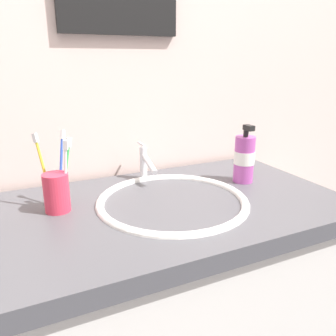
# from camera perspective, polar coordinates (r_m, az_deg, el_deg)

# --- Properties ---
(tiled_wall_back) EXTENTS (2.23, 0.04, 2.40)m
(tiled_wall_back) POSITION_cam_1_polar(r_m,az_deg,el_deg) (1.16, -8.21, 15.96)
(tiled_wall_back) COLOR beige
(tiled_wall_back) RESTS_ON ground
(vanity_counter) EXTENTS (1.03, 0.56, 0.85)m
(vanity_counter) POSITION_cam_1_polar(r_m,az_deg,el_deg) (1.18, -1.21, -25.29)
(vanity_counter) COLOR silver
(vanity_counter) RESTS_ON ground
(sink_basin) EXTENTS (0.42, 0.42, 0.11)m
(sink_basin) POSITION_cam_1_polar(r_m,az_deg,el_deg) (0.97, 0.76, -7.62)
(sink_basin) COLOR white
(sink_basin) RESTS_ON vanity_counter
(faucet) EXTENTS (0.02, 0.14, 0.12)m
(faucet) POSITION_cam_1_polar(r_m,az_deg,el_deg) (1.11, -3.83, 0.94)
(faucet) COLOR silver
(faucet) RESTS_ON sink_basin
(toothbrush_cup) EXTENTS (0.07, 0.07, 0.10)m
(toothbrush_cup) POSITION_cam_1_polar(r_m,az_deg,el_deg) (0.93, -18.06, -3.92)
(toothbrush_cup) COLOR #D8334C
(toothbrush_cup) RESTS_ON vanity_counter
(toothbrush_green) EXTENTS (0.05, 0.01, 0.19)m
(toothbrush_green) POSITION_cam_1_polar(r_m,az_deg,el_deg) (0.92, -16.62, -0.11)
(toothbrush_green) COLOR green
(toothbrush_green) RESTS_ON toothbrush_cup
(toothbrush_white) EXTENTS (0.03, 0.02, 0.18)m
(toothbrush_white) POSITION_cam_1_polar(r_m,az_deg,el_deg) (0.91, -16.70, -0.38)
(toothbrush_white) COLOR white
(toothbrush_white) RESTS_ON toothbrush_cup
(toothbrush_yellow) EXTENTS (0.04, 0.05, 0.20)m
(toothbrush_yellow) POSITION_cam_1_polar(r_m,az_deg,el_deg) (0.94, -20.11, 0.32)
(toothbrush_yellow) COLOR yellow
(toothbrush_yellow) RESTS_ON toothbrush_cup
(toothbrush_blue) EXTENTS (0.04, 0.04, 0.20)m
(toothbrush_blue) POSITION_cam_1_polar(r_m,az_deg,el_deg) (0.94, -17.37, 0.77)
(toothbrush_blue) COLOR blue
(toothbrush_blue) RESTS_ON toothbrush_cup
(soap_dispenser) EXTENTS (0.07, 0.07, 0.19)m
(soap_dispenser) POSITION_cam_1_polar(r_m,az_deg,el_deg) (1.11, 12.57, 1.59)
(soap_dispenser) COLOR #B24CA5
(soap_dispenser) RESTS_ON vanity_counter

